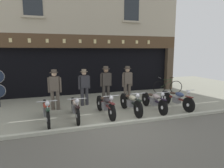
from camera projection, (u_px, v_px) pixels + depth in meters
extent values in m
cube|color=gray|center=(88.00, 96.00, 11.40)|extent=(23.06, 10.00, 0.08)
cube|color=#A9AA98|center=(120.00, 125.00, 6.80)|extent=(23.06, 0.16, 0.18)
cube|color=black|center=(81.00, 68.00, 13.33)|extent=(10.18, 4.00, 2.60)
cube|color=#4C3D2D|center=(169.00, 69.00, 13.03)|extent=(0.44, 0.36, 2.60)
cube|color=#23282D|center=(86.00, 69.00, 11.67)|extent=(9.73, 0.03, 2.18)
cube|color=#4B3520|center=(87.00, 41.00, 11.02)|extent=(11.06, 0.24, 0.70)
cube|color=#DBC684|center=(10.00, 40.00, 9.71)|extent=(0.14, 0.03, 0.19)
cube|color=#DBC684|center=(29.00, 40.00, 9.97)|extent=(0.14, 0.03, 0.21)
cube|color=#DBC684|center=(47.00, 41.00, 10.24)|extent=(0.14, 0.03, 0.18)
cube|color=#DBC684|center=(64.00, 41.00, 10.51)|extent=(0.14, 0.03, 0.21)
cube|color=#DBC684|center=(80.00, 41.00, 10.77)|extent=(0.14, 0.03, 0.18)
cube|color=#DBC684|center=(95.00, 41.00, 11.03)|extent=(0.14, 0.03, 0.22)
cube|color=#DBC684|center=(109.00, 42.00, 11.28)|extent=(0.14, 0.03, 0.19)
cube|color=#DBC684|center=(123.00, 42.00, 11.55)|extent=(0.14, 0.03, 0.20)
cube|color=#DBC684|center=(137.00, 42.00, 11.83)|extent=(0.14, 0.03, 0.18)
cube|color=#DBC684|center=(149.00, 42.00, 12.07)|extent=(0.14, 0.03, 0.21)
cube|color=#ADA28A|center=(86.00, 6.00, 10.80)|extent=(11.06, 0.40, 2.96)
cube|color=#23282D|center=(33.00, 2.00, 9.76)|extent=(0.90, 0.02, 1.30)
cube|color=#ADA28A|center=(34.00, 17.00, 9.84)|extent=(1.10, 0.12, 0.10)
cube|color=#23282D|center=(132.00, 9.00, 11.41)|extent=(0.90, 0.02, 1.30)
cube|color=#ADA28A|center=(132.00, 22.00, 11.49)|extent=(1.10, 0.12, 0.10)
cylinder|color=black|center=(48.00, 120.00, 6.38)|extent=(0.11, 0.64, 0.63)
cylinder|color=silver|center=(48.00, 120.00, 6.38)|extent=(0.11, 0.14, 0.14)
cylinder|color=black|center=(45.00, 108.00, 7.70)|extent=(0.12, 0.64, 0.63)
cylinder|color=silver|center=(45.00, 108.00, 7.70)|extent=(0.12, 0.15, 0.14)
cube|color=#1F3929|center=(46.00, 110.00, 7.02)|extent=(0.15, 1.33, 0.07)
cube|color=slate|center=(46.00, 112.00, 7.03)|extent=(0.22, 0.33, 0.26)
ellipsoid|color=maroon|center=(46.00, 105.00, 6.83)|extent=(0.25, 0.47, 0.20)
ellipsoid|color=#38281E|center=(45.00, 103.00, 7.23)|extent=(0.22, 0.31, 0.10)
cube|color=#1F3929|center=(48.00, 109.00, 6.33)|extent=(0.12, 0.37, 0.04)
sphere|color=silver|center=(47.00, 104.00, 6.35)|extent=(0.15, 0.15, 0.15)
cylinder|color=silver|center=(47.00, 101.00, 6.34)|extent=(0.62, 0.06, 0.02)
cylinder|color=silver|center=(48.00, 110.00, 6.37)|extent=(0.05, 0.23, 0.62)
cylinder|color=black|center=(78.00, 116.00, 6.74)|extent=(0.09, 0.62, 0.62)
cylinder|color=silver|center=(78.00, 116.00, 6.74)|extent=(0.10, 0.14, 0.14)
cylinder|color=black|center=(73.00, 105.00, 8.09)|extent=(0.10, 0.62, 0.62)
cylinder|color=silver|center=(73.00, 105.00, 8.09)|extent=(0.11, 0.14, 0.14)
cube|color=black|center=(75.00, 107.00, 7.39)|extent=(0.11, 1.32, 0.07)
cube|color=slate|center=(75.00, 109.00, 7.40)|extent=(0.21, 0.33, 0.26)
ellipsoid|color=#AE9D8E|center=(76.00, 103.00, 7.20)|extent=(0.23, 0.47, 0.20)
ellipsoid|color=#38281E|center=(74.00, 101.00, 7.61)|extent=(0.21, 0.31, 0.10)
cube|color=black|center=(78.00, 107.00, 6.68)|extent=(0.11, 0.36, 0.04)
sphere|color=silver|center=(77.00, 101.00, 6.71)|extent=(0.15, 0.15, 0.15)
cylinder|color=silver|center=(77.00, 99.00, 6.70)|extent=(0.62, 0.04, 0.02)
cylinder|color=silver|center=(77.00, 107.00, 6.73)|extent=(0.04, 0.28, 0.61)
cylinder|color=black|center=(112.00, 112.00, 7.14)|extent=(0.10, 0.63, 0.63)
cylinder|color=silver|center=(112.00, 112.00, 7.14)|extent=(0.11, 0.14, 0.14)
cylinder|color=black|center=(100.00, 103.00, 8.39)|extent=(0.11, 0.63, 0.63)
cylinder|color=silver|center=(100.00, 103.00, 8.39)|extent=(0.12, 0.14, 0.14)
cube|color=#5B1F20|center=(105.00, 104.00, 7.75)|extent=(0.14, 1.26, 0.07)
cube|color=slate|center=(105.00, 106.00, 7.76)|extent=(0.22, 0.33, 0.26)
ellipsoid|color=black|center=(107.00, 100.00, 7.56)|extent=(0.24, 0.47, 0.20)
ellipsoid|color=#38281E|center=(103.00, 98.00, 7.94)|extent=(0.22, 0.31, 0.10)
cube|color=#5B1F20|center=(112.00, 103.00, 7.09)|extent=(0.12, 0.36, 0.04)
sphere|color=silver|center=(111.00, 98.00, 7.11)|extent=(0.15, 0.15, 0.15)
cylinder|color=silver|center=(111.00, 96.00, 7.10)|extent=(0.62, 0.06, 0.02)
cylinder|color=silver|center=(111.00, 104.00, 7.13)|extent=(0.05, 0.23, 0.62)
cylinder|color=black|center=(138.00, 109.00, 7.46)|extent=(0.08, 0.66, 0.66)
cylinder|color=silver|center=(138.00, 109.00, 7.46)|extent=(0.10, 0.15, 0.15)
cylinder|color=black|center=(124.00, 101.00, 8.70)|extent=(0.09, 0.66, 0.66)
cylinder|color=silver|center=(124.00, 101.00, 8.70)|extent=(0.11, 0.15, 0.15)
cube|color=black|center=(131.00, 102.00, 8.06)|extent=(0.09, 1.23, 0.07)
cube|color=slate|center=(131.00, 103.00, 8.07)|extent=(0.21, 0.32, 0.26)
ellipsoid|color=#A4A084|center=(132.00, 98.00, 7.87)|extent=(0.23, 0.46, 0.20)
ellipsoid|color=#38281E|center=(128.00, 96.00, 8.25)|extent=(0.21, 0.30, 0.10)
cube|color=black|center=(138.00, 100.00, 7.40)|extent=(0.11, 0.36, 0.04)
sphere|color=silver|center=(138.00, 96.00, 7.43)|extent=(0.15, 0.15, 0.15)
cylinder|color=silver|center=(138.00, 93.00, 7.42)|extent=(0.62, 0.03, 0.02)
cylinder|color=silver|center=(138.00, 101.00, 7.44)|extent=(0.04, 0.25, 0.62)
cylinder|color=black|center=(163.00, 108.00, 7.77)|extent=(0.08, 0.61, 0.61)
cylinder|color=silver|center=(163.00, 108.00, 7.77)|extent=(0.10, 0.14, 0.13)
cylinder|color=black|center=(146.00, 99.00, 9.13)|extent=(0.09, 0.61, 0.61)
cylinder|color=silver|center=(146.00, 99.00, 9.13)|extent=(0.11, 0.14, 0.13)
cube|color=black|center=(154.00, 100.00, 8.43)|extent=(0.09, 1.33, 0.07)
cube|color=slate|center=(154.00, 102.00, 8.44)|extent=(0.21, 0.32, 0.26)
ellipsoid|color=gray|center=(156.00, 96.00, 8.23)|extent=(0.23, 0.46, 0.20)
ellipsoid|color=#38281E|center=(151.00, 95.00, 8.64)|extent=(0.21, 0.30, 0.10)
cube|color=black|center=(163.00, 99.00, 7.72)|extent=(0.11, 0.36, 0.04)
sphere|color=silver|center=(163.00, 94.00, 7.74)|extent=(0.15, 0.15, 0.15)
cylinder|color=silver|center=(163.00, 92.00, 7.73)|extent=(0.62, 0.03, 0.02)
cylinder|color=silver|center=(163.00, 100.00, 7.76)|extent=(0.04, 0.26, 0.61)
cylinder|color=black|center=(189.00, 105.00, 8.14)|extent=(0.13, 0.62, 0.62)
cylinder|color=silver|center=(189.00, 105.00, 8.14)|extent=(0.11, 0.14, 0.14)
cylinder|color=black|center=(166.00, 98.00, 9.40)|extent=(0.14, 0.62, 0.62)
cylinder|color=silver|center=(166.00, 98.00, 9.40)|extent=(0.12, 0.15, 0.14)
cube|color=#5A1E19|center=(177.00, 98.00, 8.75)|extent=(0.20, 1.29, 0.07)
cube|color=slate|center=(176.00, 100.00, 8.76)|extent=(0.23, 0.34, 0.26)
ellipsoid|color=navy|center=(180.00, 94.00, 8.57)|extent=(0.26, 0.48, 0.20)
ellipsoid|color=#38281E|center=(173.00, 93.00, 8.95)|extent=(0.23, 0.32, 0.10)
cube|color=#5A1E19|center=(189.00, 97.00, 8.09)|extent=(0.14, 0.37, 0.04)
sphere|color=silver|center=(188.00, 92.00, 8.11)|extent=(0.15, 0.15, 0.15)
cylinder|color=silver|center=(188.00, 90.00, 8.10)|extent=(0.62, 0.09, 0.02)
cylinder|color=silver|center=(188.00, 98.00, 8.13)|extent=(0.06, 0.25, 0.62)
cylinder|color=brown|center=(58.00, 100.00, 8.52)|extent=(0.15, 0.15, 0.82)
cylinder|color=brown|center=(53.00, 100.00, 8.50)|extent=(0.15, 0.15, 0.82)
cube|color=brown|center=(55.00, 84.00, 8.39)|extent=(0.42, 0.30, 0.61)
cube|color=white|center=(55.00, 82.00, 8.49)|extent=(0.14, 0.05, 0.34)
cube|color=navy|center=(55.00, 82.00, 8.51)|extent=(0.05, 0.02, 0.31)
cylinder|color=brown|center=(60.00, 85.00, 8.42)|extent=(0.09, 0.09, 0.62)
cylinder|color=brown|center=(49.00, 85.00, 8.38)|extent=(0.09, 0.09, 0.62)
sphere|color=beige|center=(54.00, 74.00, 8.32)|extent=(0.21, 0.21, 0.21)
cylinder|color=#4C4238|center=(54.00, 72.00, 8.31)|extent=(0.36, 0.36, 0.01)
cylinder|color=#4C4238|center=(54.00, 71.00, 8.30)|extent=(0.22, 0.22, 0.12)
cylinder|color=#2D2D33|center=(87.00, 96.00, 9.25)|extent=(0.15, 0.15, 0.83)
cylinder|color=#2D2D33|center=(82.00, 96.00, 9.14)|extent=(0.15, 0.15, 0.83)
cube|color=#2D2D33|center=(84.00, 82.00, 9.08)|extent=(0.41, 0.28, 0.55)
cube|color=white|center=(83.00, 80.00, 9.17)|extent=(0.14, 0.04, 0.31)
cube|color=navy|center=(83.00, 80.00, 9.18)|extent=(0.05, 0.02, 0.29)
cylinder|color=#2D2D33|center=(89.00, 82.00, 9.20)|extent=(0.09, 0.09, 0.57)
cylinder|color=#2D2D33|center=(79.00, 83.00, 8.98)|extent=(0.09, 0.09, 0.57)
sphere|color=beige|center=(84.00, 73.00, 9.02)|extent=(0.20, 0.20, 0.20)
cylinder|color=#7F705B|center=(84.00, 72.00, 9.01)|extent=(0.34, 0.34, 0.01)
cylinder|color=#7F705B|center=(84.00, 70.00, 9.00)|extent=(0.21, 0.21, 0.11)
cylinder|color=#38332D|center=(108.00, 94.00, 9.58)|extent=(0.15, 0.15, 0.87)
cylinder|color=#38332D|center=(104.00, 94.00, 9.49)|extent=(0.15, 0.15, 0.87)
cube|color=#38332D|center=(106.00, 79.00, 9.42)|extent=(0.40, 0.25, 0.60)
cube|color=silver|center=(105.00, 77.00, 9.51)|extent=(0.14, 0.03, 0.34)
cube|color=black|center=(105.00, 78.00, 9.52)|extent=(0.05, 0.02, 0.31)
cylinder|color=#38332D|center=(111.00, 80.00, 9.51)|extent=(0.09, 0.09, 0.58)
cylinder|color=#38332D|center=(101.00, 80.00, 9.33)|extent=(0.09, 0.09, 0.58)
sphere|color=#9E7A5B|center=(106.00, 70.00, 9.35)|extent=(0.22, 0.22, 0.22)
cylinder|color=#4C4238|center=(106.00, 69.00, 9.34)|extent=(0.37, 0.37, 0.01)
cylinder|color=#4C4238|center=(106.00, 68.00, 9.33)|extent=(0.23, 0.23, 0.12)
cylinder|color=brown|center=(129.00, 92.00, 10.00)|extent=(0.15, 0.15, 0.88)
cylinder|color=brown|center=(125.00, 92.00, 9.90)|extent=(0.15, 0.15, 0.88)
cube|color=brown|center=(127.00, 78.00, 9.84)|extent=(0.40, 0.26, 0.56)
cube|color=silver|center=(126.00, 76.00, 9.93)|extent=(0.14, 0.04, 0.31)
cube|color=#47234C|center=(126.00, 77.00, 9.94)|extent=(0.05, 0.02, 0.29)
cylinder|color=brown|center=(131.00, 79.00, 9.95)|extent=(0.09, 0.09, 0.65)
cylinder|color=brown|center=(123.00, 80.00, 9.75)|extent=(0.09, 0.09, 0.65)
sphere|color=beige|center=(127.00, 70.00, 9.77)|extent=(0.22, 0.22, 0.22)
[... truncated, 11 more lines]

